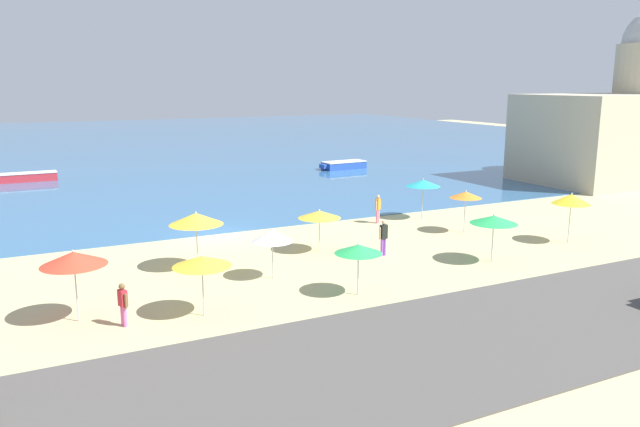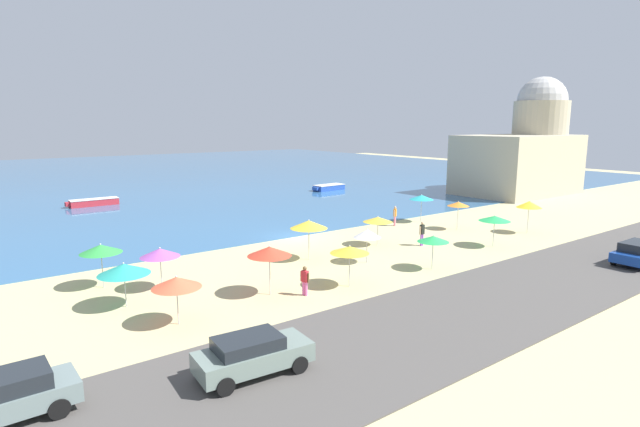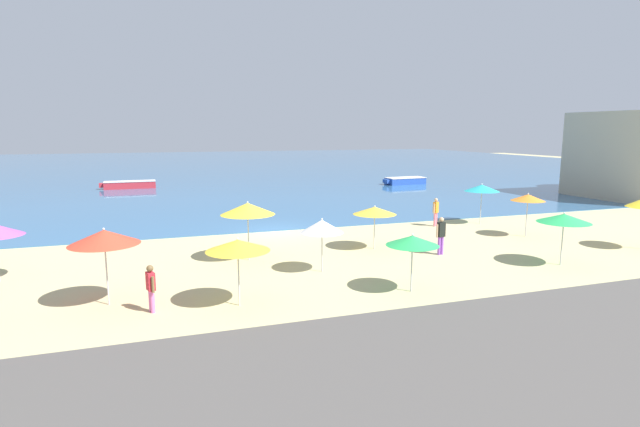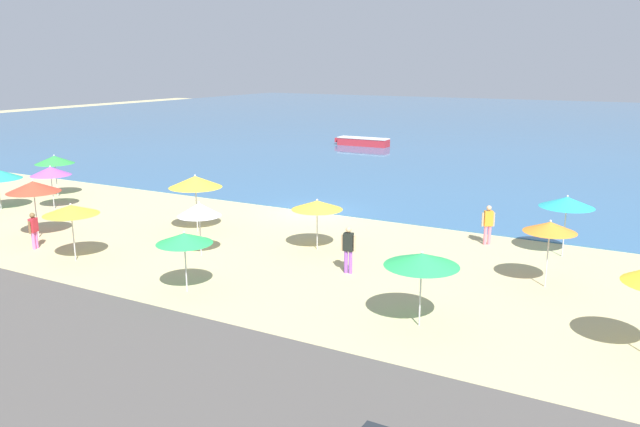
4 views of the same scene
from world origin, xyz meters
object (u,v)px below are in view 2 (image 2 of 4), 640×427
object	(u,v)px
beach_umbrella_3	(458,204)
beach_umbrella_6	(101,249)
beach_umbrella_2	(495,218)
bather_0	(395,215)
beach_umbrella_0	(124,269)
harbor_fortress	(527,151)
beach_umbrella_11	(422,197)
beach_umbrella_12	(529,204)
beach_umbrella_10	(378,219)
bather_1	(422,232)
beach_umbrella_1	(269,251)
beach_umbrella_7	(433,239)
beach_umbrella_4	(309,224)
beach_umbrella_8	(160,253)
bather_2	(305,279)
skiff_nearshore	(94,202)
beach_umbrella_9	(176,282)
beach_umbrella_13	(350,250)
beach_umbrella_5	(367,233)
parked_car_1	(640,252)
parked_car_0	(252,354)
skiff_offshore	(329,187)

from	to	relation	value
beach_umbrella_3	beach_umbrella_6	size ratio (longest dim) A/B	0.98
beach_umbrella_2	bather_0	size ratio (longest dim) A/B	1.35
beach_umbrella_0	bather_0	xyz separation A→B (m)	(24.63, 6.00, -0.95)
beach_umbrella_6	harbor_fortress	xyz separation A→B (m)	(53.80, 7.47, 3.13)
beach_umbrella_11	beach_umbrella_12	bearing A→B (deg)	-67.47
beach_umbrella_10	bather_1	distance (m)	3.38
beach_umbrella_1	beach_umbrella_7	bearing A→B (deg)	-11.10
beach_umbrella_2	beach_umbrella_4	bearing A→B (deg)	157.93
beach_umbrella_2	bather_1	world-z (taller)	beach_umbrella_2
beach_umbrella_8	beach_umbrella_4	bearing A→B (deg)	0.39
bather_2	skiff_nearshore	distance (m)	37.00
bather_2	beach_umbrella_7	bearing A→B (deg)	-5.31
beach_umbrella_9	beach_umbrella_12	bearing A→B (deg)	1.93
beach_umbrella_1	beach_umbrella_8	bearing A→B (deg)	135.15
beach_umbrella_10	skiff_nearshore	world-z (taller)	beach_umbrella_10
beach_umbrella_12	bather_1	world-z (taller)	beach_umbrella_12
bather_0	harbor_fortress	xyz separation A→B (m)	(29.03, 5.23, 4.34)
beach_umbrella_12	bather_2	xyz separation A→B (m)	(-23.26, -1.31, -1.50)
beach_umbrella_8	beach_umbrella_11	world-z (taller)	beach_umbrella_11
beach_umbrella_3	beach_umbrella_13	bearing A→B (deg)	-160.76
beach_umbrella_6	beach_umbrella_4	bearing A→B (deg)	-9.91
beach_umbrella_7	beach_umbrella_10	distance (m)	6.69
beach_umbrella_5	skiff_nearshore	size ratio (longest dim) A/B	0.43
skiff_nearshore	beach_umbrella_5	bearing A→B (deg)	-75.73
beach_umbrella_2	beach_umbrella_6	bearing A→B (deg)	163.70
skiff_nearshore	beach_umbrella_12	bearing A→B (deg)	-54.72
beach_umbrella_8	beach_umbrella_12	distance (m)	29.22
beach_umbrella_0	skiff_nearshore	bearing A→B (deg)	79.66
beach_umbrella_9	parked_car_1	world-z (taller)	beach_umbrella_9
bather_1	parked_car_0	bearing A→B (deg)	-154.19
beach_umbrella_2	beach_umbrella_9	xyz separation A→B (m)	(-23.80, -0.01, -0.13)
beach_umbrella_2	skiff_nearshore	bearing A→B (deg)	117.43
beach_umbrella_6	skiff_nearshore	size ratio (longest dim) A/B	0.47
beach_umbrella_5	beach_umbrella_6	distance (m)	15.70
parked_car_1	harbor_fortress	bearing A→B (deg)	42.42
beach_umbrella_8	beach_umbrella_9	distance (m)	5.26
beach_umbrella_9	skiff_offshore	distance (m)	45.51
beach_umbrella_3	beach_umbrella_12	distance (m)	5.55
beach_umbrella_8	beach_umbrella_13	size ratio (longest dim) A/B	1.01
beach_umbrella_13	beach_umbrella_11	bearing A→B (deg)	30.46
beach_umbrella_9	skiff_nearshore	distance (m)	36.99
beach_umbrella_8	bather_0	size ratio (longest dim) A/B	1.35
beach_umbrella_4	beach_umbrella_6	distance (m)	12.52
beach_umbrella_2	bather_2	bearing A→B (deg)	-178.97
beach_umbrella_10	skiff_offshore	distance (m)	30.36
beach_umbrella_0	beach_umbrella_11	world-z (taller)	beach_umbrella_11
bather_2	parked_car_1	bearing A→B (deg)	-21.96
beach_umbrella_9	harbor_fortress	bearing A→B (deg)	15.81
beach_umbrella_1	beach_umbrella_3	world-z (taller)	beach_umbrella_1
beach_umbrella_1	beach_umbrella_8	distance (m)	6.02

